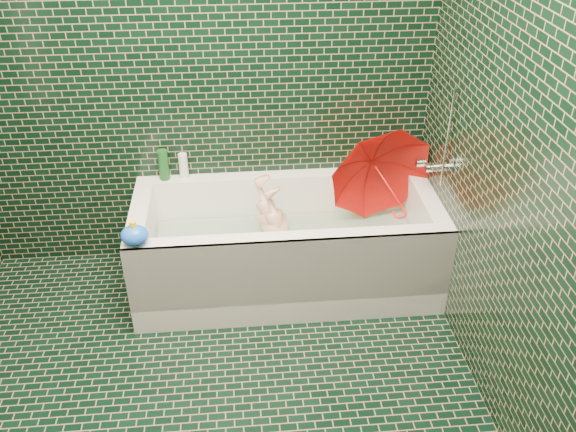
{
  "coord_description": "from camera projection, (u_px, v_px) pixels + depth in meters",
  "views": [
    {
      "loc": [
        0.2,
        -1.81,
        2.3
      ],
      "look_at": [
        0.44,
        0.82,
        0.59
      ],
      "focal_mm": 38.0,
      "sensor_mm": 36.0,
      "label": 1
    }
  ],
  "objects": [
    {
      "name": "floor",
      "position": [
        208.0,
        429.0,
        2.75
      ],
      "size": [
        2.8,
        2.8,
        0.0
      ],
      "primitive_type": "plane",
      "color": "black",
      "rests_on": "ground"
    },
    {
      "name": "wall_back",
      "position": [
        196.0,
        58.0,
        3.24
      ],
      "size": [
        2.8,
        0.0,
        2.8
      ],
      "primitive_type": "plane",
      "rotation": [
        1.57,
        0.0,
        0.0
      ],
      "color": "black",
      "rests_on": "floor"
    },
    {
      "name": "wall_right",
      "position": [
        549.0,
        173.0,
        2.17
      ],
      "size": [
        0.0,
        2.8,
        2.8
      ],
      "primitive_type": "plane",
      "rotation": [
        1.57,
        0.0,
        -1.57
      ],
      "color": "black",
      "rests_on": "floor"
    },
    {
      "name": "bathtub",
      "position": [
        287.0,
        254.0,
        3.51
      ],
      "size": [
        1.7,
        0.75,
        0.55
      ],
      "color": "white",
      "rests_on": "floor"
    },
    {
      "name": "bath_mat",
      "position": [
        286.0,
        260.0,
        3.56
      ],
      "size": [
        1.35,
        0.47,
        0.01
      ],
      "primitive_type": "cube",
      "color": "green",
      "rests_on": "bathtub"
    },
    {
      "name": "water",
      "position": [
        286.0,
        240.0,
        3.48
      ],
      "size": [
        1.48,
        0.53,
        0.0
      ],
      "primitive_type": "cube",
      "color": "silver",
      "rests_on": "bathtub"
    },
    {
      "name": "faucet",
      "position": [
        437.0,
        161.0,
        3.28
      ],
      "size": [
        0.18,
        0.19,
        0.55
      ],
      "color": "silver",
      "rests_on": "wall_right"
    },
    {
      "name": "child",
      "position": [
        282.0,
        242.0,
        3.44
      ],
      "size": [
        0.86,
        0.48,
        0.36
      ],
      "primitive_type": "imported",
      "rotation": [
        -1.35,
        0.0,
        -1.32
      ],
      "color": "#DBA589",
      "rests_on": "bathtub"
    },
    {
      "name": "umbrella",
      "position": [
        388.0,
        186.0,
        3.38
      ],
      "size": [
        0.77,
        0.78,
        0.72
      ],
      "primitive_type": "imported",
      "rotation": [
        0.18,
        -0.19,
        0.18
      ],
      "color": "red",
      "rests_on": "bathtub"
    },
    {
      "name": "soap_bottle_a",
      "position": [
        412.0,
        167.0,
        3.69
      ],
      "size": [
        0.11,
        0.11,
        0.23
      ],
      "primitive_type": "imported",
      "rotation": [
        0.0,
        0.0,
        0.31
      ],
      "color": "white",
      "rests_on": "bathtub"
    },
    {
      "name": "soap_bottle_b",
      "position": [
        414.0,
        170.0,
        3.66
      ],
      "size": [
        0.08,
        0.08,
        0.17
      ],
      "primitive_type": "imported",
      "rotation": [
        0.0,
        0.0,
        -0.04
      ],
      "color": "#4D1C69",
      "rests_on": "bathtub"
    },
    {
      "name": "soap_bottle_c",
      "position": [
        411.0,
        169.0,
        3.67
      ],
      "size": [
        0.17,
        0.17,
        0.17
      ],
      "primitive_type": "imported",
      "rotation": [
        0.0,
        0.0,
        -0.33
      ],
      "color": "#154A1A",
      "rests_on": "bathtub"
    },
    {
      "name": "bottle_right_tall",
      "position": [
        401.0,
        151.0,
        3.62
      ],
      "size": [
        0.07,
        0.07,
        0.22
      ],
      "primitive_type": "cylinder",
      "rotation": [
        0.0,
        0.0,
        -0.25
      ],
      "color": "#154A1A",
      "rests_on": "bathtub"
    },
    {
      "name": "bottle_right_pump",
      "position": [
        416.0,
        157.0,
        3.6
      ],
      "size": [
        0.06,
        0.06,
        0.18
      ],
      "primitive_type": "cylinder",
      "rotation": [
        0.0,
        0.0,
        -0.16
      ],
      "color": "silver",
      "rests_on": "bathtub"
    },
    {
      "name": "bottle_left_tall",
      "position": [
        164.0,
        165.0,
        3.52
      ],
      "size": [
        0.06,
        0.06,
        0.18
      ],
      "primitive_type": "cylinder",
      "rotation": [
        0.0,
        0.0,
        -0.08
      ],
      "color": "#154A1A",
      "rests_on": "bathtub"
    },
    {
      "name": "bottle_left_short",
      "position": [
        183.0,
        166.0,
        3.54
      ],
      "size": [
        0.06,
        0.06,
        0.15
      ],
      "primitive_type": "cylinder",
      "rotation": [
        0.0,
        0.0,
        -0.23
      ],
      "color": "white",
      "rests_on": "bathtub"
    },
    {
      "name": "rubber_duck",
      "position": [
        357.0,
        167.0,
        3.6
      ],
      "size": [
        0.12,
        0.09,
        0.1
      ],
      "rotation": [
        0.0,
        0.0,
        -0.18
      ],
      "color": "yellow",
      "rests_on": "bathtub"
    },
    {
      "name": "bath_toy",
      "position": [
        135.0,
        235.0,
        2.97
      ],
      "size": [
        0.15,
        0.13,
        0.13
      ],
      "rotation": [
        0.0,
        0.0,
        -0.15
      ],
      "color": "blue",
      "rests_on": "bathtub"
    }
  ]
}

